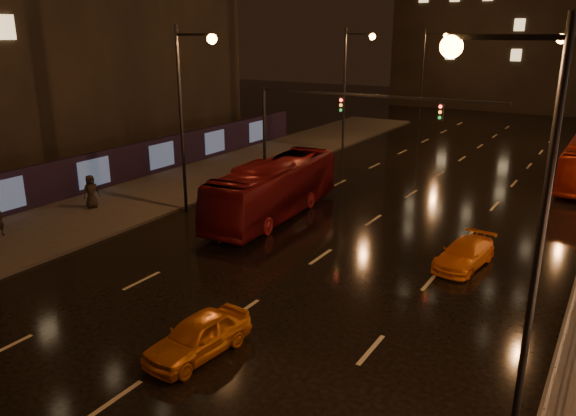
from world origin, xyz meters
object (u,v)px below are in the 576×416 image
Objects in this scene: taxi_far at (464,254)px; pedestrian_c at (91,192)px; bus_red at (274,189)px; taxi_near at (198,336)px.

pedestrian_c reaches higher than taxi_far.
bus_red is 2.94× the size of taxi_near.
taxi_far is 2.07× the size of pedestrian_c.
taxi_near is 1.98× the size of pedestrian_c.
pedestrian_c is at bearing 156.42° from taxi_near.
bus_red is 2.82× the size of taxi_far.
bus_red is 14.06m from taxi_near.
taxi_far is 20.23m from pedestrian_c.
bus_red is 5.83× the size of pedestrian_c.
bus_red reaches higher than taxi_near.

